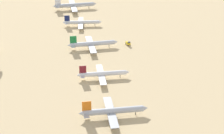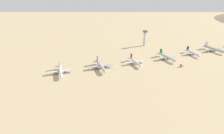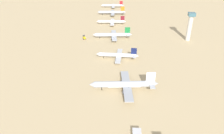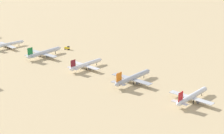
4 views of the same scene
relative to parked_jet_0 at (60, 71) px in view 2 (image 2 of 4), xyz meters
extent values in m
plane|color=tan|center=(-18.70, 162.24, -4.11)|extent=(1941.01, 1941.01, 0.00)
cylinder|color=silver|center=(0.46, 0.04, 0.11)|extent=(36.38, 6.84, 3.82)
cone|color=silver|center=(20.09, 1.69, 0.11)|extent=(3.52, 4.00, 3.74)
cone|color=silver|center=(-18.97, -1.59, 0.11)|extent=(3.09, 3.66, 3.44)
cube|color=red|center=(-15.36, -1.29, 4.58)|extent=(5.54, 0.81, 7.04)
cube|color=silver|center=(-15.96, -1.34, 0.49)|extent=(4.22, 12.29, 0.36)
cube|color=silver|center=(-1.04, -0.09, -0.56)|extent=(7.87, 34.48, 0.45)
cylinder|color=#4C4C54|center=(-0.74, 5.99, -1.94)|extent=(4.40, 2.66, 2.31)
cylinder|color=#4C4C54|center=(0.27, -6.03, -1.94)|extent=(4.40, 2.66, 2.31)
cylinder|color=black|center=(14.16, 1.19, -2.19)|extent=(0.44, 0.44, 3.84)
cylinder|color=black|center=(-2.26, 2.43, -2.19)|extent=(0.44, 0.44, 3.84)
cylinder|color=black|center=(-1.82, -2.78, -2.19)|extent=(0.44, 0.44, 3.84)
cylinder|color=#B2B7C1|center=(-3.95, 54.43, 0.52)|extent=(39.96, 8.10, 4.19)
cone|color=#B2B7C1|center=(17.58, 56.57, 0.52)|extent=(3.92, 4.44, 4.11)
cone|color=#B2B7C1|center=(-25.26, 52.31, 0.52)|extent=(3.45, 4.06, 3.78)
cube|color=orange|center=(-21.31, 52.71, 5.44)|extent=(6.08, 0.98, 7.73)
cube|color=#A4A8B2|center=(-21.97, 52.64, 0.94)|extent=(4.82, 13.53, 0.40)
cube|color=#A4A8B2|center=(-5.60, 54.27, -0.21)|extent=(9.20, 37.89, 0.50)
cylinder|color=#4C4C54|center=(-5.38, 60.94, -1.73)|extent=(4.86, 2.98, 2.54)
cylinder|color=#4C4C54|center=(-4.07, 47.76, -1.73)|extent=(4.86, 2.98, 2.54)
cylinder|color=black|center=(11.08, 55.92, -2.00)|extent=(0.49, 0.49, 4.22)
cylinder|color=black|center=(-6.98, 57.01, -2.00)|extent=(0.49, 0.49, 4.22)
cylinder|color=black|center=(-6.41, 51.30, -2.00)|extent=(0.49, 0.49, 4.22)
cylinder|color=white|center=(-9.15, 107.68, -0.01)|extent=(35.39, 6.65, 3.72)
cone|color=white|center=(9.95, 109.28, -0.01)|extent=(3.42, 3.89, 3.64)
cone|color=white|center=(-28.05, 106.09, -0.01)|extent=(3.01, 3.56, 3.34)
cube|color=maroon|center=(-24.54, 106.38, 4.35)|extent=(5.39, 0.79, 6.84)
cube|color=silver|center=(-25.13, 106.33, 0.37)|extent=(4.10, 11.95, 0.35)
cube|color=silver|center=(-10.61, 107.55, -0.66)|extent=(7.65, 33.54, 0.44)
cylinder|color=#4C4C54|center=(-10.32, 113.47, -2.00)|extent=(4.28, 2.58, 2.25)
cylinder|color=#4C4C54|center=(-9.34, 101.77, -2.00)|extent=(4.28, 2.58, 2.25)
cylinder|color=black|center=(4.18, 108.80, -2.24)|extent=(0.43, 0.43, 3.74)
cylinder|color=black|center=(-11.80, 110.01, -2.24)|extent=(0.43, 0.43, 3.74)
cylinder|color=black|center=(-11.37, 104.94, -2.24)|extent=(0.43, 0.43, 3.74)
cylinder|color=silver|center=(-16.68, 163.84, 0.41)|extent=(38.94, 9.10, 4.09)
cone|color=silver|center=(4.23, 166.59, 0.41)|extent=(3.94, 4.42, 4.01)
cone|color=silver|center=(-37.38, 161.13, 0.41)|extent=(3.47, 4.04, 3.68)
cube|color=#197A38|center=(-33.54, 161.63, 5.20)|extent=(5.92, 1.14, 7.53)
cube|color=#B6BBC5|center=(-34.18, 161.55, 0.82)|extent=(5.09, 13.25, 0.39)
cube|color=#B6BBC5|center=(-18.28, 163.63, -0.31)|extent=(10.10, 36.97, 0.48)
cylinder|color=#4C4C54|center=(-18.27, 170.15, -1.79)|extent=(4.80, 3.04, 2.47)
cylinder|color=#4C4C54|center=(-16.59, 157.34, -1.79)|extent=(4.80, 3.04, 2.47)
cylinder|color=black|center=(-2.09, 165.76, -2.06)|extent=(0.47, 0.47, 4.11)
cylinder|color=black|center=(-19.71, 166.27, -2.06)|extent=(0.47, 0.47, 4.11)
cylinder|color=black|center=(-18.98, 160.72, -2.06)|extent=(0.47, 0.47, 4.11)
cylinder|color=silver|center=(-26.79, 217.93, -0.18)|extent=(33.72, 3.71, 3.56)
cone|color=silver|center=(-8.44, 217.85, -0.18)|extent=(3.01, 3.50, 3.49)
cone|color=silver|center=(-44.95, 218.02, -0.18)|extent=(2.64, 3.21, 3.20)
cube|color=#141E51|center=(-41.58, 218.00, 3.99)|extent=(5.15, 0.35, 6.55)
cube|color=silver|center=(-42.14, 218.01, 0.18)|extent=(3.05, 11.25, 0.34)
cube|color=silver|center=(-28.19, 217.94, -0.80)|extent=(4.83, 31.85, 0.42)
cylinder|color=#4C4C54|center=(-27.41, 223.56, -2.09)|extent=(3.94, 2.17, 2.15)
cylinder|color=#4C4C54|center=(-27.47, 212.32, -2.09)|extent=(3.94, 2.17, 2.15)
cylinder|color=black|center=(-13.98, 217.88, -2.32)|extent=(0.41, 0.41, 3.58)
cylinder|color=black|center=(-29.11, 220.38, -2.32)|extent=(0.41, 0.41, 3.58)
cylinder|color=black|center=(-29.14, 215.51, -2.32)|extent=(0.41, 0.41, 3.58)
cylinder|color=#B2B7C1|center=(-35.68, 268.36, 0.72)|extent=(41.64, 9.83, 4.37)
cone|color=#B2B7C1|center=(-57.81, 265.41, 0.72)|extent=(3.72, 4.33, 3.94)
cube|color=white|center=(-53.70, 265.95, 5.84)|extent=(6.33, 1.24, 8.06)
cube|color=#A4A8B2|center=(-54.39, 265.86, 1.16)|extent=(5.48, 14.18, 0.41)
cube|color=#A4A8B2|center=(-37.39, 268.14, -0.04)|extent=(10.89, 39.55, 0.52)
cylinder|color=#4C4C54|center=(-37.39, 275.10, -1.63)|extent=(5.14, 3.26, 2.65)
cylinder|color=#4C4C54|center=(-35.56, 261.41, -1.63)|extent=(5.14, 3.26, 2.65)
cylinder|color=black|center=(-20.08, 270.45, -1.91)|extent=(0.51, 0.51, 4.40)
cylinder|color=black|center=(-38.93, 270.95, -1.91)|extent=(0.51, 0.51, 4.40)
cylinder|color=black|center=(-38.14, 265.02, -1.91)|extent=(0.51, 0.51, 4.40)
cylinder|color=white|center=(-35.68, 268.36, 0.39)|extent=(23.17, 7.36, 4.38)
cube|color=yellow|center=(15.28, 169.37, -2.16)|extent=(4.35, 5.68, 1.70)
cube|color=#333338|center=(16.02, 167.84, -0.76)|extent=(2.65, 2.52, 1.10)
cylinder|color=black|center=(17.18, 168.09, -3.56)|extent=(0.80, 1.14, 1.10)
cylinder|color=black|center=(15.11, 167.09, -3.56)|extent=(0.80, 1.14, 1.10)
cylinder|color=black|center=(15.45, 171.65, -3.56)|extent=(0.80, 1.14, 1.10)
cylinder|color=black|center=(13.38, 170.64, -3.56)|extent=(0.80, 1.14, 1.10)
cylinder|color=beige|center=(-101.37, 160.56, 9.54)|extent=(4.80, 4.80, 27.31)
cube|color=#3F6B7A|center=(-101.37, 160.56, 25.00)|extent=(7.20, 7.20, 3.60)
camera|label=1|loc=(-16.24, -181.20, 154.35)|focal=68.28mm
camera|label=2|loc=(224.85, 15.96, 94.60)|focal=28.74mm
camera|label=3|loc=(-40.31, 392.79, 79.48)|focal=33.75mm
camera|label=4|loc=(-206.90, -137.50, 104.69)|focal=59.19mm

